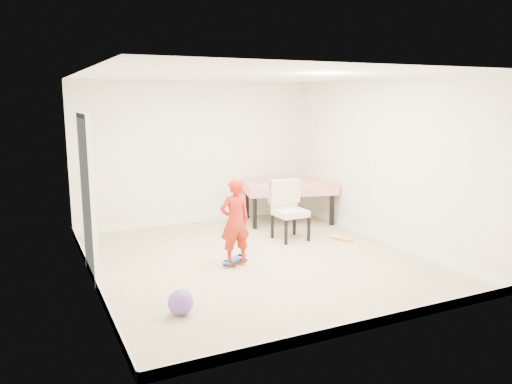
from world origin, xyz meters
name	(u,v)px	position (x,y,z in m)	size (l,w,h in m)	color
ground	(256,259)	(0.00, 0.00, 0.00)	(5.00, 5.00, 0.00)	tan
ceiling	(256,76)	(0.00, 0.00, 2.58)	(4.50, 5.00, 0.04)	white
wall_back	(198,153)	(0.00, 2.48, 1.30)	(4.50, 0.04, 2.60)	silver
wall_front	(367,204)	(0.00, -2.48, 1.30)	(4.50, 0.04, 2.60)	silver
wall_left	(89,182)	(-2.23, 0.00, 1.30)	(0.04, 5.00, 2.60)	silver
wall_right	(383,162)	(2.23, 0.00, 1.30)	(0.04, 5.00, 2.60)	silver
door	(88,199)	(-2.22, 0.30, 1.02)	(0.10, 0.94, 2.11)	white
baseboard_back	(199,218)	(0.00, 2.49, 0.06)	(4.50, 0.02, 0.12)	white
baseboard_front	(363,325)	(0.00, -2.49, 0.06)	(4.50, 0.02, 0.12)	white
baseboard_left	(94,279)	(-2.24, 0.00, 0.06)	(0.02, 5.00, 0.12)	white
baseboard_right	(379,237)	(2.24, 0.00, 0.06)	(0.02, 5.00, 0.12)	white
dining_table	(288,202)	(1.52, 1.78, 0.38)	(1.62, 1.02, 0.76)	red
dining_chair	(290,211)	(0.96, 0.69, 0.49)	(0.53, 0.61, 0.97)	beige
skateboard	(235,261)	(-0.34, -0.04, 0.04)	(0.52, 0.19, 0.08)	blue
child	(235,224)	(-0.37, -0.12, 0.60)	(0.44, 0.29, 1.20)	#B72412
balloon	(181,302)	(-1.53, -1.34, 0.14)	(0.28, 0.28, 0.28)	#6843A1
foam_toy	(341,238)	(1.69, 0.29, 0.03)	(0.06, 0.06, 0.40)	yellow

